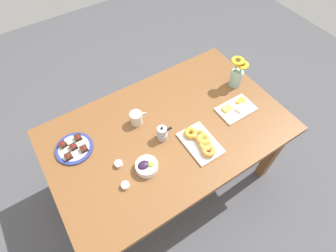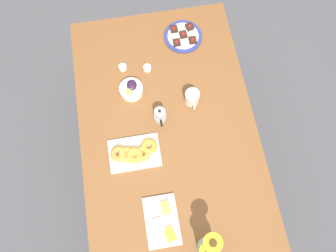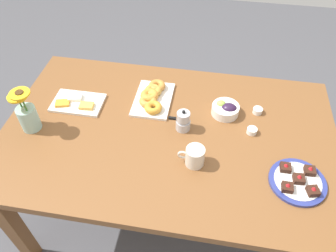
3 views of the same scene
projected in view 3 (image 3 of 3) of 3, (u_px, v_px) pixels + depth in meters
The scene contains 11 objects.
ground_plane at pixel (168, 209), 2.11m from camera, with size 6.00×6.00×0.00m, color #4C4C51.
dining_table at pixel (168, 143), 1.63m from camera, with size 1.60×1.00×0.74m.
coffee_mug at pixel (195, 156), 1.41m from camera, with size 0.12×0.08×0.09m.
grape_bowl at pixel (226, 109), 1.63m from camera, with size 0.14×0.14×0.07m.
cheese_platter at pixel (78, 103), 1.70m from camera, with size 0.26×0.17×0.03m.
croissant_platter at pixel (152, 97), 1.71m from camera, with size 0.19×0.29×0.05m.
jam_cup_honey at pixel (252, 131), 1.55m from camera, with size 0.05×0.05×0.03m.
jam_cup_berry at pixel (258, 110), 1.65m from camera, with size 0.05×0.05×0.03m.
dessert_plate at pixel (298, 181), 1.36m from camera, with size 0.24×0.24×0.05m.
flower_vase at pixel (28, 115), 1.53m from camera, with size 0.13×0.11×0.24m.
moka_pot at pixel (183, 121), 1.55m from camera, with size 0.11×0.07×0.12m.
Camera 3 is at (-0.18, 1.04, 1.90)m, focal length 35.00 mm.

